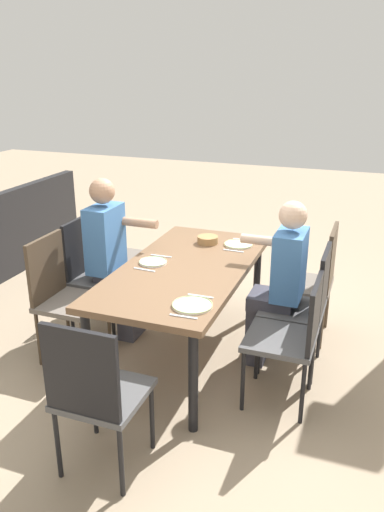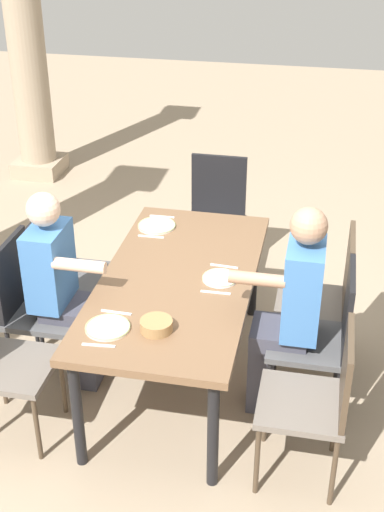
% 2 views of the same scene
% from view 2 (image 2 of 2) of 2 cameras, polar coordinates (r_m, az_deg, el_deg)
% --- Properties ---
extents(ground_plane, '(16.00, 16.00, 0.00)m').
position_cam_2_polar(ground_plane, '(4.50, -1.08, -9.82)').
color(ground_plane, gray).
extents(dining_table, '(1.78, 0.88, 0.74)m').
position_cam_2_polar(dining_table, '(4.11, -1.16, -2.55)').
color(dining_table, brown).
rests_on(dining_table, ground).
extents(chair_west_south, '(0.44, 0.44, 0.91)m').
position_cam_2_polar(chair_west_south, '(3.61, 10.26, -11.17)').
color(chair_west_south, '#6A6158').
rests_on(chair_west_south, ground).
extents(chair_mid_north, '(0.44, 0.44, 0.94)m').
position_cam_2_polar(chair_mid_north, '(4.33, -12.74, -3.62)').
color(chair_mid_north, '#4F4F50').
rests_on(chair_mid_north, ground).
extents(chair_mid_south, '(0.44, 0.44, 0.96)m').
position_cam_2_polar(chair_mid_south, '(4.00, 10.69, -6.19)').
color(chair_mid_south, '#4F4F50').
rests_on(chair_mid_south, ground).
extents(chair_east_north, '(0.44, 0.44, 0.89)m').
position_cam_2_polar(chair_east_north, '(4.68, -10.56, -0.95)').
color(chair_east_north, '#4F4F50').
rests_on(chair_east_north, ground).
extents(chair_east_south, '(0.44, 0.44, 0.95)m').
position_cam_2_polar(chair_east_south, '(4.38, 10.91, -3.01)').
color(chair_east_south, '#6A6158').
rests_on(chair_east_south, ground).
extents(chair_head_east, '(0.44, 0.44, 0.95)m').
position_cam_2_polar(chair_head_east, '(5.30, 1.96, 3.57)').
color(chair_head_east, '#4F4F50').
rests_on(chair_head_east, ground).
extents(diner_woman_green, '(0.35, 0.49, 1.31)m').
position_cam_2_polar(diner_woman_green, '(3.91, 7.97, -4.18)').
color(diner_woman_green, '#3F3F4C').
rests_on(diner_woman_green, ground).
extents(diner_man_white, '(0.35, 0.49, 1.26)m').
position_cam_2_polar(diner_man_white, '(4.19, -10.52, -2.43)').
color(diner_man_white, '#3F3F4C').
rests_on(diner_man_white, ground).
extents(stone_column_far, '(0.47, 0.47, 2.91)m').
position_cam_2_polar(stone_column_far, '(7.17, -13.47, 17.25)').
color(stone_column_far, tan).
rests_on(stone_column_far, ground).
extents(plate_0, '(0.23, 0.23, 0.02)m').
position_cam_2_polar(plate_0, '(3.66, -6.89, -5.79)').
color(plate_0, silver).
rests_on(plate_0, dining_table).
extents(fork_0, '(0.03, 0.17, 0.01)m').
position_cam_2_polar(fork_0, '(3.55, -7.62, -7.23)').
color(fork_0, silver).
rests_on(fork_0, dining_table).
extents(spoon_0, '(0.02, 0.17, 0.01)m').
position_cam_2_polar(spoon_0, '(3.78, -6.19, -4.59)').
color(spoon_0, silver).
rests_on(spoon_0, dining_table).
extents(plate_1, '(0.21, 0.21, 0.02)m').
position_cam_2_polar(plate_1, '(4.05, 2.30, -1.81)').
color(plate_1, white).
rests_on(plate_1, dining_table).
extents(fork_1, '(0.02, 0.17, 0.01)m').
position_cam_2_polar(fork_1, '(3.93, 1.94, -2.99)').
color(fork_1, silver).
rests_on(fork_1, dining_table).
extents(spoon_1, '(0.03, 0.17, 0.01)m').
position_cam_2_polar(spoon_1, '(4.18, 2.64, -0.83)').
color(spoon_1, silver).
rests_on(spoon_1, dining_table).
extents(plate_2, '(0.25, 0.25, 0.02)m').
position_cam_2_polar(plate_2, '(4.64, -2.89, 2.50)').
color(plate_2, silver).
rests_on(plate_2, dining_table).
extents(fork_2, '(0.02, 0.17, 0.01)m').
position_cam_2_polar(fork_2, '(4.52, -3.36, 1.59)').
color(fork_2, silver).
rests_on(fork_2, dining_table).
extents(spoon_2, '(0.02, 0.17, 0.01)m').
position_cam_2_polar(spoon_2, '(4.78, -2.45, 3.24)').
color(spoon_2, silver).
rests_on(spoon_2, dining_table).
extents(bread_basket, '(0.17, 0.17, 0.06)m').
position_cam_2_polar(bread_basket, '(3.62, -2.92, -5.67)').
color(bread_basket, '#9E7547').
rests_on(bread_basket, dining_table).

